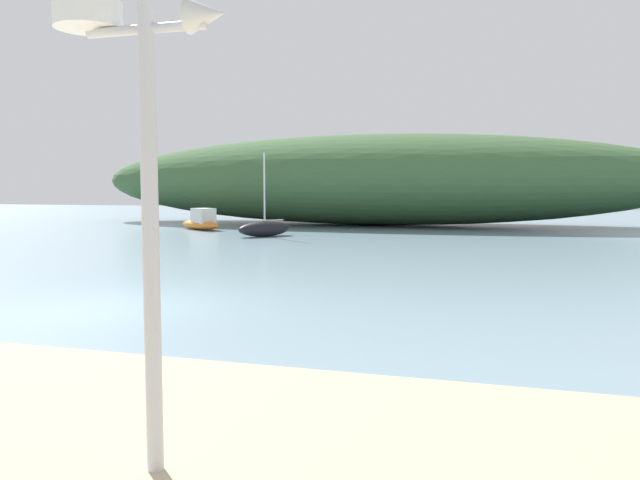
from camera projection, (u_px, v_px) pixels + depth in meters
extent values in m
plane|color=#7A99A8|center=(116.00, 307.00, 11.93)|extent=(120.00, 120.00, 0.00)
ellipsoid|color=#3D6038|center=(374.00, 180.00, 38.46)|extent=(36.44, 10.18, 5.48)
cylinder|color=silver|center=(151.00, 244.00, 4.47)|extent=(0.12, 0.12, 3.32)
cylinder|color=silver|center=(146.00, 29.00, 4.35)|extent=(0.93, 0.07, 0.07)
cylinder|color=white|center=(88.00, 15.00, 4.47)|extent=(0.48, 0.48, 0.19)
sphere|color=white|center=(88.00, 1.00, 4.46)|extent=(0.44, 0.44, 0.44)
cone|color=silver|center=(207.00, 15.00, 4.21)|extent=(0.27, 0.24, 0.24)
ellipsoid|color=black|center=(265.00, 229.00, 29.16)|extent=(2.26, 2.84, 0.70)
cylinder|color=silver|center=(264.00, 189.00, 29.01)|extent=(0.08, 0.08, 3.37)
cylinder|color=silver|center=(272.00, 220.00, 29.41)|extent=(0.75, 1.10, 0.06)
ellipsoid|color=orange|center=(200.00, 225.00, 34.00)|extent=(3.61, 3.01, 0.52)
cube|color=silver|center=(203.00, 216.00, 33.67)|extent=(1.55, 1.46, 0.83)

